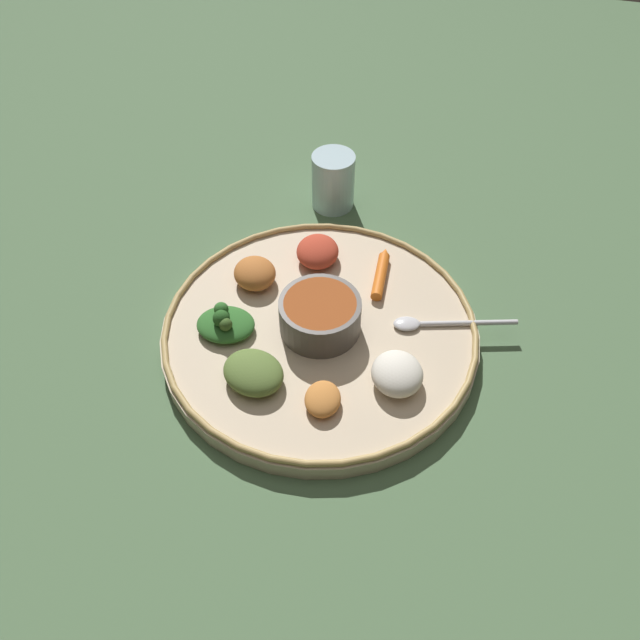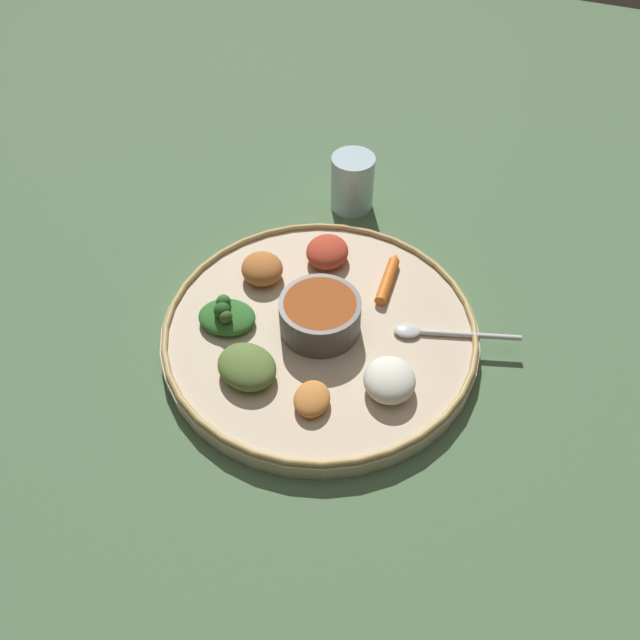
% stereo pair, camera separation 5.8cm
% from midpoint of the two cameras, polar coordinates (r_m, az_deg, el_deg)
% --- Properties ---
extents(ground_plane, '(2.40, 2.40, 0.00)m').
position_cam_midpoint_polar(ground_plane, '(0.84, -1.95, -1.74)').
color(ground_plane, '#4C6B47').
extents(platter, '(0.40, 0.40, 0.02)m').
position_cam_midpoint_polar(platter, '(0.84, -1.97, -1.26)').
color(platter, '#C6B293').
rests_on(platter, ground_plane).
extents(platter_rim, '(0.40, 0.40, 0.01)m').
position_cam_midpoint_polar(platter_rim, '(0.83, -2.00, -0.63)').
color(platter_rim, tan).
rests_on(platter_rim, platter).
extents(center_bowl, '(0.10, 0.10, 0.05)m').
position_cam_midpoint_polar(center_bowl, '(0.81, -2.04, 0.40)').
color(center_bowl, '#4C4742').
rests_on(center_bowl, platter).
extents(spoon, '(0.06, 0.16, 0.01)m').
position_cam_midpoint_polar(spoon, '(0.84, 8.09, -0.38)').
color(spoon, silver).
rests_on(spoon, platter).
extents(greens_pile, '(0.07, 0.08, 0.04)m').
position_cam_midpoint_polar(greens_pile, '(0.83, -10.29, -0.35)').
color(greens_pile, '#2D6628').
rests_on(greens_pile, platter).
extents(carrot_near_spoon, '(0.10, 0.02, 0.02)m').
position_cam_midpoint_polar(carrot_near_spoon, '(0.89, 3.51, 4.07)').
color(carrot_near_spoon, orange).
rests_on(carrot_near_spoon, platter).
extents(mound_squash, '(0.06, 0.05, 0.02)m').
position_cam_midpoint_polar(mound_squash, '(0.75, -1.98, -7.02)').
color(mound_squash, '#C67A38').
rests_on(mound_squash, platter).
extents(mound_collards, '(0.09, 0.09, 0.03)m').
position_cam_midpoint_polar(mound_collards, '(0.77, -7.99, -4.66)').
color(mound_collards, '#567033').
rests_on(mound_collards, platter).
extents(mound_rice_white, '(0.08, 0.08, 0.03)m').
position_cam_midpoint_polar(mound_rice_white, '(0.76, 4.62, -4.80)').
color(mound_rice_white, silver).
rests_on(mound_rice_white, platter).
extents(mound_berbere_red, '(0.08, 0.07, 0.03)m').
position_cam_midpoint_polar(mound_berbere_red, '(0.91, -2.05, 5.95)').
color(mound_berbere_red, '#B73D28').
rests_on(mound_berbere_red, platter).
extents(mound_chickpea, '(0.08, 0.08, 0.03)m').
position_cam_midpoint_polar(mound_chickpea, '(0.88, -7.60, 4.01)').
color(mound_chickpea, '#B2662D').
rests_on(mound_chickpea, platter).
extents(drinking_glass, '(0.07, 0.07, 0.09)m').
position_cam_midpoint_polar(drinking_glass, '(1.02, -0.50, 11.74)').
color(drinking_glass, silver).
rests_on(drinking_glass, ground_plane).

